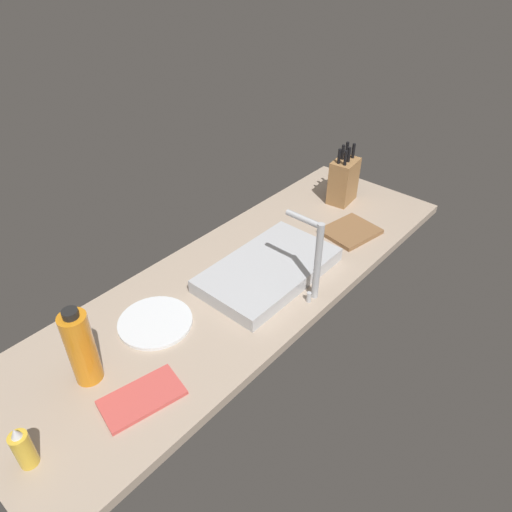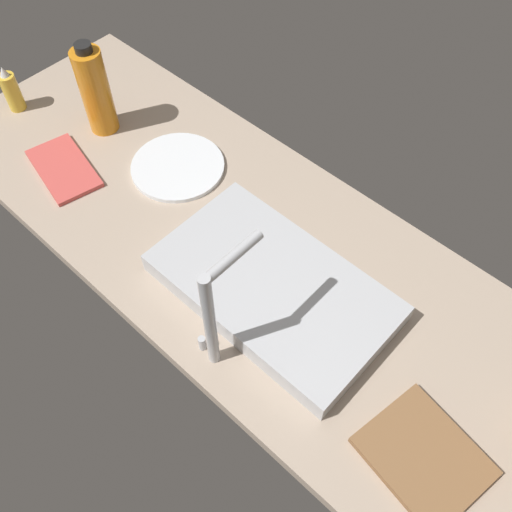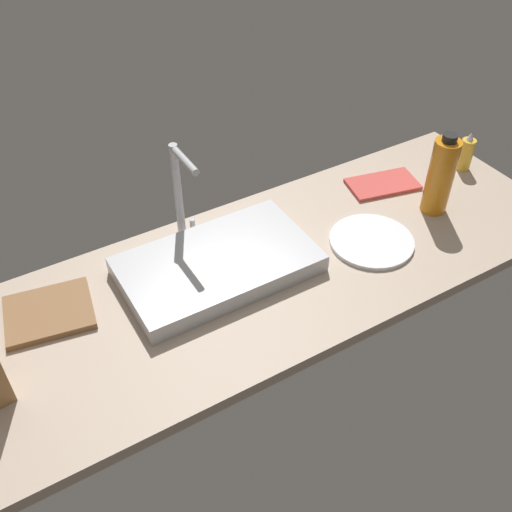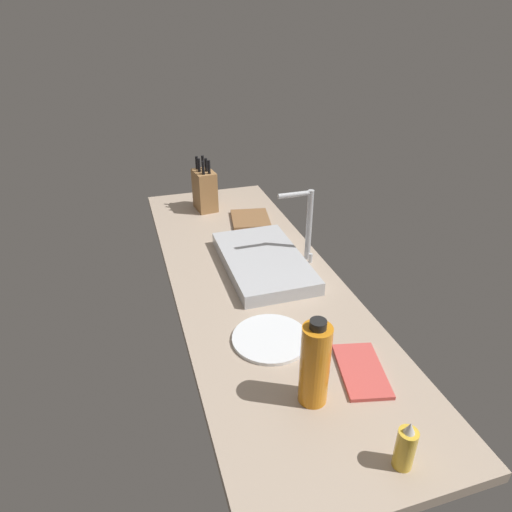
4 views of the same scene
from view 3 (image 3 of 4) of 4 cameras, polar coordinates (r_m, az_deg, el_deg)
name	(u,v)px [view 3 (image 3 of 4)]	position (r cm, az deg, el deg)	size (l,w,h in cm)	color
countertop_slab	(251,280)	(163.25, -0.53, -2.31)	(196.20, 63.78, 3.50)	tan
sink_basin	(218,265)	(161.65, -3.70, -0.83)	(52.54, 30.50, 5.25)	#B7BABF
faucet	(180,187)	(164.84, -7.36, 6.65)	(5.50, 14.84, 30.43)	#B7BABF
cutting_board	(49,312)	(160.09, -19.36, -5.15)	(21.69, 18.09, 1.80)	brown
soap_bottle	(466,153)	(212.32, 19.61, 9.33)	(4.66, 4.66, 13.82)	gold
water_bottle	(441,176)	(185.98, 17.38, 7.40)	(7.89, 7.89, 26.35)	orange
dinner_plate	(372,241)	(175.17, 11.09, 1.43)	(24.57, 24.57, 1.20)	white
dish_towel	(383,184)	(199.15, 12.13, 6.80)	(22.58, 12.42, 1.20)	#CC4C47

